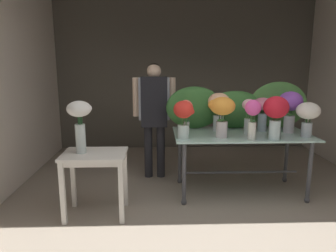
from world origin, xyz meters
The scene contains 18 objects.
ground_plane centered at (0.00, 1.97, 0.00)m, with size 8.67×8.67×0.00m, color gray.
wall_back centered at (0.00, 3.94, 1.44)m, with size 4.99×0.12×2.87m, color #5B564C.
wall_left centered at (-2.50, 1.97, 1.44)m, with size 0.12×4.06×2.87m, color beige.
display_table_glass centered at (0.54, 1.63, 0.67)m, with size 1.71×0.89×0.80m.
side_table_white centered at (-1.22, 1.08, 0.61)m, with size 0.69×0.50×0.72m.
florist centered at (-0.58, 2.24, 1.04)m, with size 0.61×0.24×1.67m.
foliage_backdrop centered at (0.57, 1.96, 1.08)m, with size 1.92×0.27×0.63m.
vase_ivory_tulips centered at (1.27, 1.41, 1.07)m, with size 0.28×0.28×0.42m.
vase_sunset_snapdragons centered at (0.23, 1.42, 1.12)m, with size 0.32×0.30×0.49m.
vase_violet_freesia centered at (1.15, 1.65, 1.14)m, with size 0.31×0.30×0.53m.
vase_coral_carnations centered at (-0.18, 1.64, 1.07)m, with size 0.18×0.18×0.43m.
vase_rosy_dahlias centered at (0.84, 1.75, 1.09)m, with size 0.26×0.26×0.44m.
vase_scarlet_anemones centered at (-0.23, 1.38, 1.07)m, with size 0.25×0.23×0.45m.
vase_blush_stock centered at (0.61, 1.59, 1.06)m, with size 0.17×0.17×0.44m.
vase_crimson_lilies centered at (0.83, 1.30, 1.12)m, with size 0.29×0.29×0.51m.
vase_fuchsia_hydrangea centered at (0.57, 1.29, 1.09)m, with size 0.18×0.18×0.47m.
vase_peach_peonies centered at (0.26, 1.78, 1.12)m, with size 0.28×0.28×0.50m.
vase_white_roses_tall centered at (-1.36, 1.08, 1.10)m, with size 0.26×0.26×0.57m.
Camera 1 is at (-0.53, -2.23, 1.70)m, focal length 33.60 mm.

